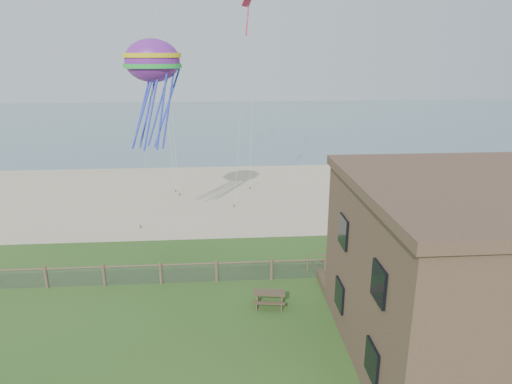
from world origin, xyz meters
TOP-DOWN VIEW (x-y plane):
  - ground at (0.00, 0.00)m, footprint 160.00×160.00m
  - sand_beach at (0.00, 22.00)m, footprint 72.00×20.00m
  - ocean at (0.00, 66.00)m, footprint 160.00×68.00m
  - chainlink_fence at (0.00, 6.00)m, footprint 36.20×0.20m
  - motel_deck at (13.00, 5.00)m, footprint 15.00×2.00m
  - picnic_table at (2.60, 3.33)m, footprint 1.71×1.39m
  - octopus_kite at (-3.49, 11.36)m, footprint 3.74×2.94m
  - kite_red at (2.27, 14.43)m, footprint 1.90×1.75m

SIDE VIEW (x-z plane):
  - ground at x=0.00m, z-range 0.00..0.00m
  - ocean at x=0.00m, z-range -0.01..0.01m
  - sand_beach at x=0.00m, z-range -0.01..0.01m
  - motel_deck at x=13.00m, z-range 0.00..0.50m
  - picnic_table at x=2.60m, z-range 0.00..0.66m
  - chainlink_fence at x=0.00m, z-range -0.07..1.18m
  - octopus_kite at x=-3.49m, z-range 6.27..13.22m
  - kite_red at x=2.27m, z-range 13.43..15.78m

